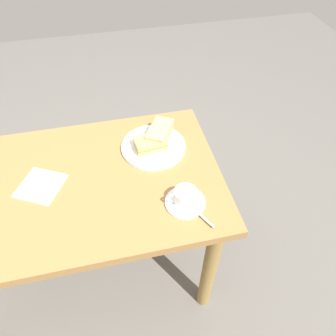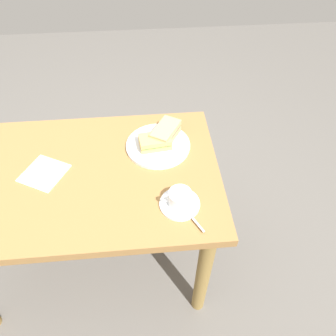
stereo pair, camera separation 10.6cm
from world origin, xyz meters
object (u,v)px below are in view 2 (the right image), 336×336
(dining_table, at_px, (77,194))
(spoon, at_px, (192,218))
(napkin, at_px, (44,173))
(sandwich_front, at_px, (155,142))
(coffee_saucer, at_px, (180,204))
(sandwich_plate, at_px, (158,145))
(sandwich_back, at_px, (166,133))
(coffee_cup, at_px, (179,198))

(dining_table, bearing_deg, spoon, 150.52)
(dining_table, distance_m, napkin, 0.16)
(spoon, bearing_deg, sandwich_front, -74.15)
(sandwich_front, bearing_deg, napkin, 13.04)
(dining_table, height_order, coffee_saucer, coffee_saucer)
(sandwich_front, xyz_separation_m, coffee_saucer, (-0.07, 0.30, -0.03))
(napkin, bearing_deg, coffee_saucer, 158.93)
(sandwich_plate, distance_m, sandwich_back, 0.06)
(napkin, bearing_deg, sandwich_plate, -166.24)
(dining_table, bearing_deg, sandwich_back, -157.46)
(dining_table, bearing_deg, napkin, -7.07)
(coffee_saucer, xyz_separation_m, coffee_cup, (0.00, -0.00, 0.04))
(sandwich_back, height_order, napkin, sandwich_back)
(dining_table, relative_size, sandwich_back, 7.02)
(sandwich_plate, xyz_separation_m, coffee_saucer, (-0.06, 0.31, -0.00))
(coffee_saucer, xyz_separation_m, spoon, (-0.04, 0.07, 0.01))
(dining_table, height_order, sandwich_back, sandwich_back)
(coffee_cup, relative_size, spoon, 1.16)
(coffee_saucer, relative_size, spoon, 1.56)
(coffee_saucer, bearing_deg, coffee_cup, -4.48)
(coffee_saucer, xyz_separation_m, napkin, (0.51, -0.19, -0.00))
(dining_table, distance_m, coffee_saucer, 0.46)
(sandwich_front, relative_size, napkin, 0.91)
(sandwich_front, bearing_deg, sandwich_back, -136.07)
(sandwich_plate, relative_size, napkin, 1.78)
(sandwich_back, bearing_deg, coffee_saucer, 93.42)
(sandwich_front, relative_size, sandwich_back, 0.83)
(sandwich_plate, bearing_deg, sandwich_back, -133.73)
(sandwich_front, height_order, napkin, sandwich_front)
(sandwich_plate, distance_m, coffee_cup, 0.31)
(dining_table, height_order, napkin, napkin)
(sandwich_back, xyz_separation_m, spoon, (-0.06, 0.41, -0.03))
(sandwich_front, distance_m, sandwich_back, 0.07)
(sandwich_back, bearing_deg, dining_table, 22.54)
(coffee_cup, bearing_deg, sandwich_front, -77.45)
(coffee_saucer, bearing_deg, spoon, 118.01)
(coffee_saucer, height_order, napkin, coffee_saucer)
(sandwich_front, distance_m, coffee_saucer, 0.31)
(sandwich_front, relative_size, coffee_saucer, 0.95)
(sandwich_front, relative_size, spoon, 1.48)
(sandwich_back, xyz_separation_m, coffee_saucer, (-0.02, 0.34, -0.04))
(sandwich_plate, bearing_deg, napkin, 13.76)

